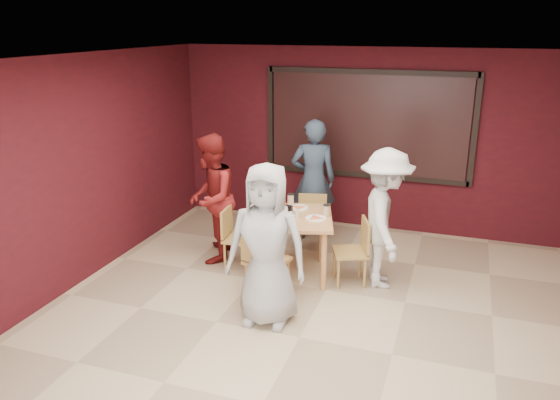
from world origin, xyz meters
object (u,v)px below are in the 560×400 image
(chair_back, at_px, (312,220))
(diner_front, at_px, (267,245))
(chair_front, at_px, (263,258))
(chair_right, at_px, (356,248))
(diner_back, at_px, (313,180))
(dining_table, at_px, (291,223))
(diner_right, at_px, (385,219))
(chair_left, at_px, (235,234))
(diner_left, at_px, (211,198))

(chair_back, bearing_deg, diner_front, -88.41)
(chair_front, xyz_separation_m, chair_right, (0.95, 0.75, -0.04))
(diner_back, bearing_deg, dining_table, 77.26)
(chair_back, bearing_deg, diner_right, -32.35)
(chair_left, xyz_separation_m, diner_left, (-0.40, 0.14, 0.41))
(chair_right, height_order, diner_left, diner_left)
(diner_left, bearing_deg, chair_back, 105.52)
(chair_front, distance_m, chair_back, 1.54)
(chair_right, distance_m, diner_front, 1.48)
(chair_front, xyz_separation_m, chair_left, (-0.67, 0.71, -0.06))
(chair_back, distance_m, diner_right, 1.38)
(diner_front, distance_m, diner_left, 1.84)
(chair_right, bearing_deg, dining_table, -177.64)
(diner_back, bearing_deg, chair_back, 88.40)
(diner_back, distance_m, diner_left, 1.62)
(diner_back, relative_size, diner_left, 1.04)
(dining_table, relative_size, chair_right, 1.51)
(chair_left, bearing_deg, chair_right, 1.52)
(chair_left, bearing_deg, chair_front, -46.54)
(chair_left, height_order, chair_right, chair_right)
(chair_front, relative_size, diner_left, 0.52)
(dining_table, relative_size, chair_front, 1.38)
(chair_back, relative_size, diner_right, 0.48)
(chair_left, xyz_separation_m, diner_back, (0.70, 1.33, 0.45))
(chair_left, distance_m, diner_back, 1.57)
(diner_right, bearing_deg, diner_back, 30.35)
(diner_front, relative_size, diner_left, 1.02)
(chair_back, distance_m, diner_left, 1.47)
(chair_left, distance_m, chair_right, 1.62)
(chair_front, distance_m, diner_back, 2.08)
(diner_left, bearing_deg, diner_front, 31.10)
(chair_left, height_order, diner_left, diner_left)
(diner_front, bearing_deg, chair_left, 123.25)
(chair_back, height_order, diner_right, diner_right)
(chair_left, bearing_deg, dining_table, 0.62)
(chair_front, height_order, chair_back, chair_front)
(chair_right, height_order, diner_right, diner_right)
(dining_table, relative_size, chair_left, 1.55)
(chair_front, height_order, diner_back, diner_back)
(diner_back, height_order, diner_left, diner_back)
(diner_front, distance_m, diner_back, 2.52)
(chair_right, relative_size, diner_right, 0.48)
(chair_back, relative_size, diner_back, 0.45)
(chair_front, bearing_deg, chair_back, 83.94)
(chair_front, bearing_deg, chair_left, 133.46)
(dining_table, height_order, chair_left, dining_table)
(dining_table, height_order, diner_left, diner_left)
(dining_table, xyz_separation_m, diner_left, (-1.18, 0.13, 0.17))
(chair_left, height_order, diner_back, diner_back)
(dining_table, distance_m, diner_right, 1.18)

